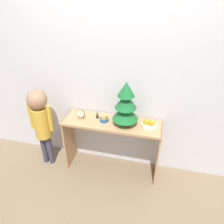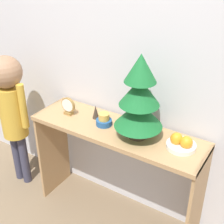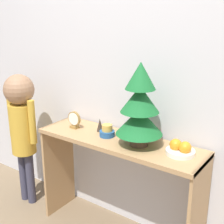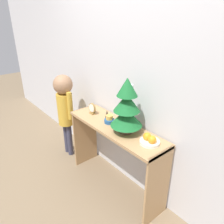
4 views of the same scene
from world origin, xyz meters
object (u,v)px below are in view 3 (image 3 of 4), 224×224
at_px(desk_clock, 74,120).
at_px(child_figure, 22,120).
at_px(mini_tree, 140,106).
at_px(fruit_bowl, 180,149).
at_px(singing_bowl, 107,131).
at_px(figurine, 100,125).

distance_m(desk_clock, child_figure, 0.52).
xyz_separation_m(mini_tree, child_figure, (-1.06, -0.09, -0.28)).
bearing_deg(child_figure, fruit_bowl, 4.84).
bearing_deg(singing_bowl, mini_tree, -0.33).
bearing_deg(mini_tree, figurine, 172.34).
bearing_deg(fruit_bowl, singing_bowl, -177.66).
height_order(mini_tree, figurine, mini_tree).
relative_size(mini_tree, child_figure, 0.48).
height_order(desk_clock, child_figure, child_figure).
xyz_separation_m(mini_tree, singing_bowl, (-0.26, 0.00, -0.23)).
bearing_deg(mini_tree, fruit_bowl, 4.79).
bearing_deg(child_figure, mini_tree, 4.85).
distance_m(fruit_bowl, child_figure, 1.34).
distance_m(figurine, child_figure, 0.72).
distance_m(mini_tree, child_figure, 1.10).
distance_m(mini_tree, fruit_bowl, 0.36).
bearing_deg(singing_bowl, child_figure, -173.50).
xyz_separation_m(mini_tree, desk_clock, (-0.55, -0.01, -0.20)).
bearing_deg(figurine, desk_clock, -163.21).
relative_size(mini_tree, singing_bowl, 5.07).
bearing_deg(desk_clock, singing_bowl, 2.38).
xyz_separation_m(fruit_bowl, figurine, (-0.63, 0.02, 0.01)).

